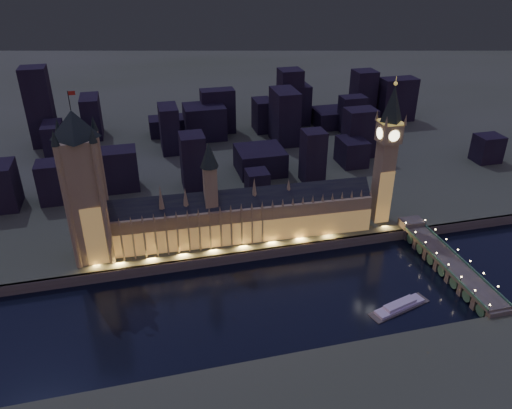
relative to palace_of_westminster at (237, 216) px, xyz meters
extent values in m
plane|color=black|center=(7.42, -61.74, -26.37)|extent=(2000.00, 2000.00, 0.00)
cube|color=#3C472B|center=(7.42, 458.26, -22.37)|extent=(2000.00, 960.00, 8.00)
cube|color=#504B40|center=(7.42, -20.74, -22.37)|extent=(2000.00, 2.50, 8.00)
cube|color=#917656|center=(0.91, 0.26, -4.37)|extent=(200.63, 27.77, 28.00)
cube|color=tan|center=(0.91, -9.99, -9.37)|extent=(200.00, 0.50, 18.00)
cube|color=black|center=(0.91, 0.26, 12.63)|extent=(200.48, 24.04, 16.26)
cube|color=#917656|center=(-19.09, 0.26, 25.63)|extent=(9.00, 9.00, 32.00)
cone|color=black|center=(-19.09, 0.26, 50.63)|extent=(13.00, 13.00, 18.00)
cube|color=#917656|center=(-99.09, -10.34, -4.37)|extent=(1.20, 1.20, 28.00)
cone|color=#917656|center=(-99.09, -9.74, 12.63)|extent=(2.00, 2.00, 6.00)
cube|color=#917656|center=(-91.40, -10.34, -4.37)|extent=(1.20, 1.20, 28.00)
cone|color=#917656|center=(-91.40, -9.74, 12.63)|extent=(2.00, 2.00, 6.00)
cube|color=#917656|center=(-83.71, -10.34, -4.37)|extent=(1.20, 1.20, 28.00)
cone|color=#917656|center=(-83.71, -9.74, 12.63)|extent=(2.00, 2.00, 6.00)
cube|color=#917656|center=(-76.02, -10.34, -4.37)|extent=(1.20, 1.20, 28.00)
cone|color=#917656|center=(-76.02, -9.74, 12.63)|extent=(2.00, 2.00, 6.00)
cube|color=#917656|center=(-68.32, -10.34, -4.37)|extent=(1.20, 1.20, 28.00)
cone|color=#917656|center=(-68.32, -9.74, 12.63)|extent=(2.00, 2.00, 6.00)
cube|color=#917656|center=(-60.63, -10.34, -4.37)|extent=(1.20, 1.20, 28.00)
cone|color=#917656|center=(-60.63, -9.74, 12.63)|extent=(2.00, 2.00, 6.00)
cube|color=#917656|center=(-52.94, -10.34, -4.37)|extent=(1.20, 1.20, 28.00)
cone|color=#917656|center=(-52.94, -9.74, 12.63)|extent=(2.00, 2.00, 6.00)
cube|color=#917656|center=(-45.25, -10.34, -4.37)|extent=(1.20, 1.20, 28.00)
cone|color=#917656|center=(-45.25, -9.74, 12.63)|extent=(2.00, 2.00, 6.00)
cube|color=#917656|center=(-37.55, -10.34, -4.37)|extent=(1.20, 1.20, 28.00)
cone|color=#917656|center=(-37.55, -9.74, 12.63)|extent=(2.00, 2.00, 6.00)
cube|color=#917656|center=(-29.86, -10.34, -4.37)|extent=(1.20, 1.20, 28.00)
cone|color=#917656|center=(-29.86, -9.74, 12.63)|extent=(2.00, 2.00, 6.00)
cube|color=#917656|center=(-22.17, -10.34, -4.37)|extent=(1.20, 1.20, 28.00)
cone|color=#917656|center=(-22.17, -9.74, 12.63)|extent=(2.00, 2.00, 6.00)
cube|color=#917656|center=(-14.48, -10.34, -4.37)|extent=(1.20, 1.20, 28.00)
cone|color=#917656|center=(-14.48, -9.74, 12.63)|extent=(2.00, 2.00, 6.00)
cube|color=#917656|center=(-6.78, -10.34, -4.37)|extent=(1.20, 1.20, 28.00)
cone|color=#917656|center=(-6.78, -9.74, 12.63)|extent=(2.00, 2.00, 6.00)
cube|color=#917656|center=(0.91, -10.34, -4.37)|extent=(1.20, 1.20, 28.00)
cone|color=#917656|center=(0.91, -9.74, 12.63)|extent=(2.00, 2.00, 6.00)
cube|color=#917656|center=(8.60, -10.34, -4.37)|extent=(1.20, 1.20, 28.00)
cone|color=#917656|center=(8.60, -9.74, 12.63)|extent=(2.00, 2.00, 6.00)
cube|color=#917656|center=(16.29, -10.34, -4.37)|extent=(1.20, 1.20, 28.00)
cone|color=#917656|center=(16.29, -9.74, 12.63)|extent=(2.00, 2.00, 6.00)
cube|color=#917656|center=(23.98, -10.34, -4.37)|extent=(1.20, 1.20, 28.00)
cone|color=#917656|center=(23.98, -9.74, 12.63)|extent=(2.00, 2.00, 6.00)
cube|color=#917656|center=(31.68, -10.34, -4.37)|extent=(1.20, 1.20, 28.00)
cone|color=#917656|center=(31.68, -9.74, 12.63)|extent=(2.00, 2.00, 6.00)
cube|color=#917656|center=(39.37, -10.34, -4.37)|extent=(1.20, 1.20, 28.00)
cone|color=#917656|center=(39.37, -9.74, 12.63)|extent=(2.00, 2.00, 6.00)
cube|color=#917656|center=(47.06, -10.34, -4.37)|extent=(1.20, 1.20, 28.00)
cone|color=#917656|center=(47.06, -9.74, 12.63)|extent=(2.00, 2.00, 6.00)
cube|color=#917656|center=(54.75, -10.34, -4.37)|extent=(1.20, 1.20, 28.00)
cone|color=#917656|center=(54.75, -9.74, 12.63)|extent=(2.00, 2.00, 6.00)
cube|color=#917656|center=(62.45, -10.34, -4.37)|extent=(1.20, 1.20, 28.00)
cone|color=#917656|center=(62.45, -9.74, 12.63)|extent=(2.00, 2.00, 6.00)
cube|color=#917656|center=(70.14, -10.34, -4.37)|extent=(1.20, 1.20, 28.00)
cone|color=#917656|center=(70.14, -9.74, 12.63)|extent=(2.00, 2.00, 6.00)
cube|color=#917656|center=(77.83, -10.34, -4.37)|extent=(1.20, 1.20, 28.00)
cone|color=#917656|center=(77.83, -9.74, 12.63)|extent=(2.00, 2.00, 6.00)
cube|color=#917656|center=(85.52, -10.34, -4.37)|extent=(1.20, 1.20, 28.00)
cone|color=#917656|center=(85.52, -9.74, 12.63)|extent=(2.00, 2.00, 6.00)
cube|color=#917656|center=(93.22, -10.34, -4.37)|extent=(1.20, 1.20, 28.00)
cone|color=#917656|center=(93.22, -9.74, 12.63)|extent=(2.00, 2.00, 6.00)
cube|color=#917656|center=(100.91, -10.34, -4.37)|extent=(1.20, 1.20, 28.00)
cone|color=#917656|center=(100.91, -9.74, 12.63)|extent=(2.00, 2.00, 6.00)
cone|color=#917656|center=(-54.09, 0.26, 22.63)|extent=(4.40, 4.40, 18.00)
cone|color=#917656|center=(-37.09, 0.26, 20.63)|extent=(4.40, 4.40, 14.00)
cone|color=#917656|center=(12.91, 0.26, 21.63)|extent=(4.40, 4.40, 16.00)
cone|color=#917656|center=(38.91, 0.26, 19.63)|extent=(4.40, 4.40, 12.00)
cube|color=#917656|center=(-102.58, 0.26, 25.99)|extent=(23.76, 23.76, 88.72)
cube|color=tan|center=(-102.58, -10.94, 3.63)|extent=(22.00, 0.50, 44.00)
cone|color=black|center=(-102.58, 0.26, 79.35)|extent=(31.68, 31.68, 18.00)
cylinder|color=black|center=(-102.58, 0.26, 94.35)|extent=(0.50, 0.50, 12.00)
cube|color=#B02217|center=(-100.38, 0.26, 98.85)|extent=(4.00, 0.15, 2.50)
cylinder|color=#917656|center=(-113.58, -10.74, 25.99)|extent=(4.40, 4.40, 88.72)
cone|color=black|center=(-113.58, -10.74, 75.35)|extent=(5.20, 5.20, 10.00)
cylinder|color=#917656|center=(-113.58, 11.26, 25.99)|extent=(4.40, 4.40, 88.72)
cone|color=black|center=(-113.58, 11.26, 75.35)|extent=(5.20, 5.20, 10.00)
cylinder|color=#917656|center=(-91.58, -10.74, 25.99)|extent=(4.40, 4.40, 88.72)
cone|color=black|center=(-91.58, -10.74, 75.35)|extent=(5.20, 5.20, 10.00)
cylinder|color=#917656|center=(-91.58, 11.26, 25.99)|extent=(4.40, 4.40, 88.72)
cone|color=black|center=(-91.58, 11.26, 75.35)|extent=(5.20, 5.20, 10.00)
cube|color=#917656|center=(115.42, 0.26, 14.56)|extent=(12.44, 12.44, 65.85)
cube|color=tan|center=(115.42, -5.94, 3.63)|extent=(12.00, 0.50, 44.00)
cube|color=#917656|center=(115.42, 0.26, 54.91)|extent=(15.00, 15.00, 14.87)
cube|color=#F2C64C|center=(115.42, 0.26, 62.95)|extent=(15.75, 15.75, 1.20)
cone|color=black|center=(115.42, 0.26, 76.55)|extent=(18.00, 18.00, 26.00)
sphere|color=#F2C64C|center=(115.42, 0.26, 91.05)|extent=(2.80, 2.80, 2.80)
cylinder|color=#F2C64C|center=(115.42, 0.26, 93.55)|extent=(0.40, 0.40, 5.00)
cylinder|color=#FFF2BF|center=(115.42, -7.49, 54.91)|extent=(8.40, 0.50, 8.40)
cylinder|color=#FFF2BF|center=(115.42, 8.01, 54.91)|extent=(8.40, 0.50, 8.40)
cylinder|color=#FFF2BF|center=(107.67, 0.26, 54.91)|extent=(0.50, 8.40, 8.40)
cylinder|color=#FFF2BF|center=(123.17, 0.26, 54.91)|extent=(0.50, 8.40, 8.40)
cone|color=#917656|center=(107.92, -7.24, 66.35)|extent=(2.60, 2.60, 8.00)
cone|color=#917656|center=(107.92, 7.76, 66.35)|extent=(2.60, 2.60, 8.00)
cone|color=#917656|center=(122.92, -7.24, 66.35)|extent=(2.60, 2.60, 8.00)
cone|color=#917656|center=(122.92, 7.76, 66.35)|extent=(2.60, 2.60, 8.00)
cube|color=#504B40|center=(135.53, -71.74, -16.87)|extent=(17.37, 100.00, 1.60)
cube|color=#2D5D41|center=(127.25, -71.74, -15.47)|extent=(0.80, 100.00, 1.60)
cube|color=#2D5D41|center=(143.82, -71.74, -15.47)|extent=(0.80, 100.00, 1.60)
cube|color=#504B40|center=(135.53, -16.74, -17.62)|extent=(17.37, 12.00, 9.50)
cube|color=#504B40|center=(135.53, -121.74, -22.02)|extent=(15.63, 4.00, 9.50)
cylinder|color=black|center=(127.25, -121.74, -13.67)|extent=(0.30, 0.30, 4.40)
sphere|color=#FFD88C|center=(127.25, -121.74, -11.37)|extent=(1.00, 1.00, 1.00)
cube|color=#504B40|center=(135.53, -107.46, -22.02)|extent=(15.63, 4.00, 9.50)
cylinder|color=black|center=(127.25, -107.46, -13.67)|extent=(0.30, 0.30, 4.40)
sphere|color=#FFD88C|center=(127.25, -107.46, -11.37)|extent=(1.00, 1.00, 1.00)
cylinder|color=black|center=(143.82, -107.46, -13.67)|extent=(0.30, 0.30, 4.40)
sphere|color=#FFD88C|center=(143.82, -107.46, -11.37)|extent=(1.00, 1.00, 1.00)
cube|color=#504B40|center=(135.53, -93.17, -22.02)|extent=(15.63, 4.00, 9.50)
cylinder|color=black|center=(127.25, -93.17, -13.67)|extent=(0.30, 0.30, 4.40)
sphere|color=#FFD88C|center=(127.25, -93.17, -11.37)|extent=(1.00, 1.00, 1.00)
cylinder|color=black|center=(143.82, -93.17, -13.67)|extent=(0.30, 0.30, 4.40)
sphere|color=#FFD88C|center=(143.82, -93.17, -11.37)|extent=(1.00, 1.00, 1.00)
cube|color=#504B40|center=(135.53, -78.89, -22.02)|extent=(15.63, 4.00, 9.50)
cylinder|color=black|center=(127.25, -78.89, -13.67)|extent=(0.30, 0.30, 4.40)
sphere|color=#FFD88C|center=(127.25, -78.89, -11.37)|extent=(1.00, 1.00, 1.00)
cylinder|color=black|center=(143.82, -78.89, -13.67)|extent=(0.30, 0.30, 4.40)
sphere|color=#FFD88C|center=(143.82, -78.89, -11.37)|extent=(1.00, 1.00, 1.00)
cube|color=#504B40|center=(135.53, -64.60, -22.02)|extent=(15.63, 4.00, 9.50)
cylinder|color=black|center=(127.25, -64.60, -13.67)|extent=(0.30, 0.30, 4.40)
sphere|color=#FFD88C|center=(127.25, -64.60, -11.37)|extent=(1.00, 1.00, 1.00)
cylinder|color=black|center=(143.82, -64.60, -13.67)|extent=(0.30, 0.30, 4.40)
sphere|color=#FFD88C|center=(143.82, -64.60, -11.37)|extent=(1.00, 1.00, 1.00)
cube|color=#504B40|center=(135.53, -50.32, -22.02)|extent=(15.63, 4.00, 9.50)
cylinder|color=black|center=(127.25, -50.32, -13.67)|extent=(0.30, 0.30, 4.40)
sphere|color=#FFD88C|center=(127.25, -50.32, -11.37)|extent=(1.00, 1.00, 1.00)
cylinder|color=black|center=(143.82, -50.32, -13.67)|extent=(0.30, 0.30, 4.40)
sphere|color=#FFD88C|center=(143.82, -50.32, -11.37)|extent=(1.00, 1.00, 1.00)
cube|color=#504B40|center=(135.53, -36.03, -22.02)|extent=(15.63, 4.00, 9.50)
cylinder|color=black|center=(127.25, -36.03, -13.67)|extent=(0.30, 0.30, 4.40)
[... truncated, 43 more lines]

